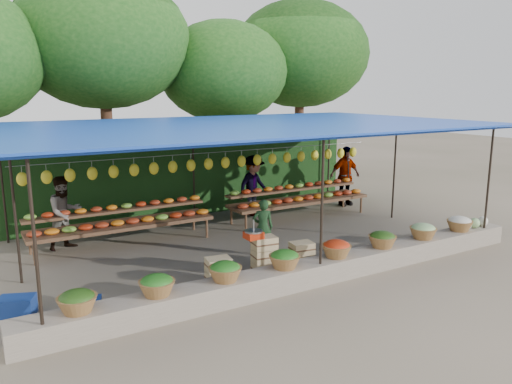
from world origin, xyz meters
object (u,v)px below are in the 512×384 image
crate_counter (263,259)px  blue_crate_front (87,307)px  blue_crate_back (17,307)px  weighing_scale (254,234)px  vendor_seated (263,227)px

crate_counter → blue_crate_front: size_ratio=5.28×
blue_crate_front → blue_crate_back: 1.10m
weighing_scale → blue_crate_front: 3.25m
vendor_seated → blue_crate_front: (-3.99, -1.11, -0.49)m
crate_counter → blue_crate_back: bearing=174.6°
weighing_scale → vendor_seated: size_ratio=0.29×
weighing_scale → vendor_seated: vendor_seated is taller
crate_counter → vendor_seated: (0.62, 1.03, 0.31)m
blue_crate_front → blue_crate_back: blue_crate_back is taller
weighing_scale → blue_crate_front: bearing=-178.5°
blue_crate_back → blue_crate_front: bearing=-5.2°
blue_crate_back → crate_counter: bearing=16.2°
weighing_scale → crate_counter: bearing=0.0°
weighing_scale → blue_crate_back: (-4.14, 0.41, -0.70)m
weighing_scale → vendor_seated: (0.83, 1.03, -0.23)m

